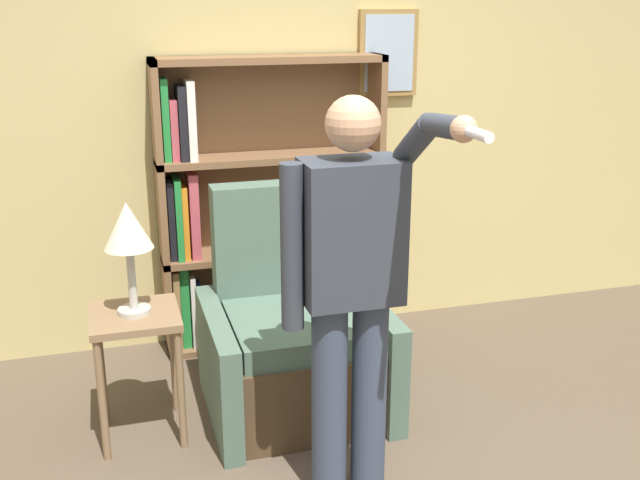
{
  "coord_description": "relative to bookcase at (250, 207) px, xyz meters",
  "views": [
    {
      "loc": [
        -1.18,
        -2.41,
        2.05
      ],
      "look_at": [
        -0.3,
        0.61,
        1.05
      ],
      "focal_mm": 42.0,
      "sensor_mm": 36.0,
      "label": 1
    }
  ],
  "objects": [
    {
      "name": "bookcase",
      "position": [
        0.0,
        0.0,
        0.0
      ],
      "size": [
        1.35,
        0.28,
        1.76
      ],
      "color": "brown",
      "rests_on": "ground_plane"
    },
    {
      "name": "person_standing",
      "position": [
        0.09,
        -1.64,
        0.11
      ],
      "size": [
        0.54,
        0.78,
        1.72
      ],
      "color": "#384256",
      "rests_on": "ground_plane"
    },
    {
      "name": "table_lamp",
      "position": [
        -0.74,
        -0.91,
        0.18
      ],
      "size": [
        0.23,
        0.23,
        0.54
      ],
      "color": "#B7B2A8",
      "rests_on": "side_table"
    },
    {
      "name": "wall_back",
      "position": [
        0.38,
        0.16,
        0.53
      ],
      "size": [
        8.0,
        0.11,
        2.8
      ],
      "color": "tan",
      "rests_on": "ground_plane"
    },
    {
      "name": "side_table",
      "position": [
        -0.74,
        -0.91,
        -0.35
      ],
      "size": [
        0.41,
        0.41,
        0.65
      ],
      "color": "#846647",
      "rests_on": "ground_plane"
    },
    {
      "name": "armchair",
      "position": [
        0.05,
        -0.82,
        -0.52
      ],
      "size": [
        0.91,
        0.87,
        1.14
      ],
      "color": "#4C3823",
      "rests_on": "ground_plane"
    }
  ]
}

